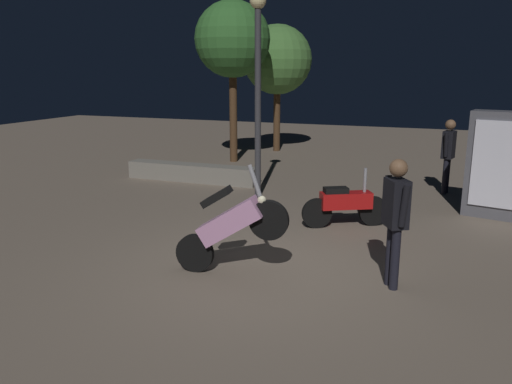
{
  "coord_description": "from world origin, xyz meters",
  "views": [
    {
      "loc": [
        2.41,
        -6.52,
        2.88
      ],
      "look_at": [
        -0.34,
        0.67,
        1.0
      ],
      "focal_mm": 35.34,
      "sensor_mm": 36.0,
      "label": 1
    }
  ],
  "objects_px": {
    "motorcycle_pink_foreground": "(230,225)",
    "person_rider_beside": "(448,150)",
    "kiosk_billboard": "(511,166)",
    "motorcycle_red_parked_left": "(346,204)",
    "person_bystander_far": "(396,212)",
    "streetlamp_near": "(258,69)"
  },
  "relations": [
    {
      "from": "streetlamp_near",
      "to": "motorcycle_pink_foreground",
      "type": "bearing_deg",
      "value": -74.12
    },
    {
      "from": "motorcycle_pink_foreground",
      "to": "person_bystander_far",
      "type": "relative_size",
      "value": 0.94
    },
    {
      "from": "kiosk_billboard",
      "to": "streetlamp_near",
      "type": "bearing_deg",
      "value": 13.91
    },
    {
      "from": "person_rider_beside",
      "to": "person_bystander_far",
      "type": "bearing_deg",
      "value": 98.26
    },
    {
      "from": "person_bystander_far",
      "to": "kiosk_billboard",
      "type": "xyz_separation_m",
      "value": [
        1.76,
        4.11,
        -0.01
      ]
    },
    {
      "from": "motorcycle_red_parked_left",
      "to": "streetlamp_near",
      "type": "bearing_deg",
      "value": 117.49
    },
    {
      "from": "motorcycle_pink_foreground",
      "to": "kiosk_billboard",
      "type": "bearing_deg",
      "value": 42.32
    },
    {
      "from": "motorcycle_pink_foreground",
      "to": "kiosk_billboard",
      "type": "relative_size",
      "value": 0.79
    },
    {
      "from": "person_bystander_far",
      "to": "streetlamp_near",
      "type": "distance_m",
      "value": 5.61
    },
    {
      "from": "motorcycle_pink_foreground",
      "to": "person_bystander_far",
      "type": "height_order",
      "value": "person_bystander_far"
    },
    {
      "from": "streetlamp_near",
      "to": "kiosk_billboard",
      "type": "xyz_separation_m",
      "value": [
        5.22,
        0.09,
        -1.84
      ]
    },
    {
      "from": "motorcycle_pink_foreground",
      "to": "person_rider_beside",
      "type": "distance_m",
      "value": 6.9
    },
    {
      "from": "motorcycle_pink_foreground",
      "to": "person_bystander_far",
      "type": "distance_m",
      "value": 2.26
    },
    {
      "from": "motorcycle_pink_foreground",
      "to": "streetlamp_near",
      "type": "xyz_separation_m",
      "value": [
        -1.26,
        4.43,
        2.15
      ]
    },
    {
      "from": "motorcycle_pink_foreground",
      "to": "motorcycle_red_parked_left",
      "type": "bearing_deg",
      "value": 62.89
    },
    {
      "from": "motorcycle_red_parked_left",
      "to": "kiosk_billboard",
      "type": "bearing_deg",
      "value": 1.08
    },
    {
      "from": "person_bystander_far",
      "to": "streetlamp_near",
      "type": "bearing_deg",
      "value": 101.04
    },
    {
      "from": "person_rider_beside",
      "to": "person_bystander_far",
      "type": "height_order",
      "value": "person_bystander_far"
    },
    {
      "from": "person_bystander_far",
      "to": "kiosk_billboard",
      "type": "distance_m",
      "value": 4.47
    },
    {
      "from": "motorcycle_red_parked_left",
      "to": "person_bystander_far",
      "type": "height_order",
      "value": "person_bystander_far"
    },
    {
      "from": "motorcycle_pink_foreground",
      "to": "person_bystander_far",
      "type": "xyz_separation_m",
      "value": [
        2.2,
        0.41,
        0.31
      ]
    },
    {
      "from": "motorcycle_red_parked_left",
      "to": "person_rider_beside",
      "type": "height_order",
      "value": "person_rider_beside"
    }
  ]
}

